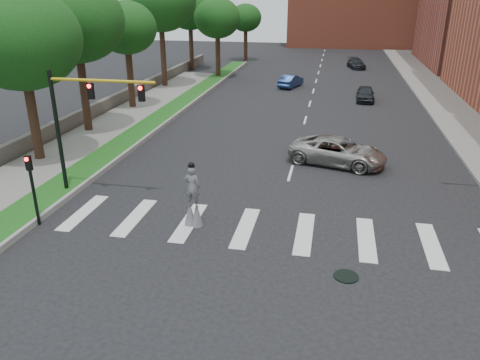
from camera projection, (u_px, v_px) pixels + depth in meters
ground_plane at (271, 242)px, 19.30m from camera, size 160.00×160.00×0.00m
grass_median at (169, 112)px, 39.53m from camera, size 2.00×60.00×0.25m
median_curb at (181, 112)px, 39.33m from camera, size 0.20×60.00×0.28m
sidewalk_left at (75, 146)px, 31.00m from camera, size 4.00×60.00×0.18m
sidewalk_right at (457, 112)px, 39.70m from camera, size 5.00×90.00×0.18m
stone_wall at (118, 99)px, 42.19m from camera, size 0.50×56.00×1.10m
manhole at (346, 276)px, 16.93m from camera, size 0.90×0.90×0.04m
traffic_signal at (78, 115)px, 22.25m from camera, size 5.30×0.23×6.20m
secondary_signal at (32, 184)px, 19.99m from camera, size 0.25×0.21×3.23m
stilt_performer at (193, 200)px, 20.22m from camera, size 0.84×0.54×2.96m
suv_crossing at (338, 151)px, 27.70m from camera, size 6.17×4.01×1.58m
car_near at (365, 94)px, 43.78m from camera, size 1.68×4.00×1.35m
car_mid at (291, 81)px, 50.01m from camera, size 2.52×4.29×1.34m
car_far at (356, 63)px, 62.35m from camera, size 2.64×4.62×1.26m
tree_1 at (20, 39)px, 25.87m from camera, size 6.72×6.72×10.02m
tree_2 at (75, 21)px, 31.47m from camera, size 6.60×6.60×10.56m
tree_3 at (126, 28)px, 38.71m from camera, size 5.08×5.08×8.95m
tree_4 at (160, 1)px, 47.13m from camera, size 7.31×7.31×11.85m
tree_5 at (190, 10)px, 58.53m from camera, size 5.86×5.86×9.96m
tree_6 at (217, 19)px, 53.26m from camera, size 5.30×5.30×9.00m
tree_7 at (246, 18)px, 67.24m from camera, size 4.58×4.58×7.98m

